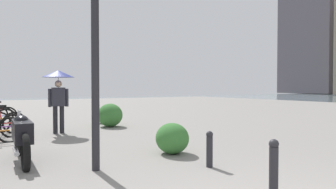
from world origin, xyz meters
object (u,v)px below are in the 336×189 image
(lamppost, at_px, (95,14))
(motorcycle, at_px, (22,136))
(pedestrian, at_px, (58,84))
(bollard_mid, at_px, (210,148))
(bollard_near, at_px, (274,168))

(lamppost, relative_size, motorcycle, 1.94)
(pedestrian, distance_m, bollard_mid, 6.00)
(pedestrian, xyz_separation_m, bollard_near, (-7.32, -1.31, -1.18))
(lamppost, distance_m, motorcycle, 2.89)
(motorcycle, bearing_deg, lamppost, -142.52)
(lamppost, xyz_separation_m, bollard_near, (-2.58, -1.59, -2.37))
(motorcycle, bearing_deg, bollard_near, -146.19)
(lamppost, xyz_separation_m, motorcycle, (1.40, 1.07, -2.29))
(motorcycle, height_order, bollard_mid, motorcycle)
(lamppost, distance_m, bollard_mid, 3.20)
(motorcycle, xyz_separation_m, bollard_mid, (-2.29, -2.95, -0.15))
(pedestrian, height_order, bollard_near, pedestrian)
(pedestrian, xyz_separation_m, bollard_mid, (-5.64, -1.60, -1.25))
(bollard_mid, bearing_deg, pedestrian, 15.87)
(lamppost, distance_m, pedestrian, 4.90)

